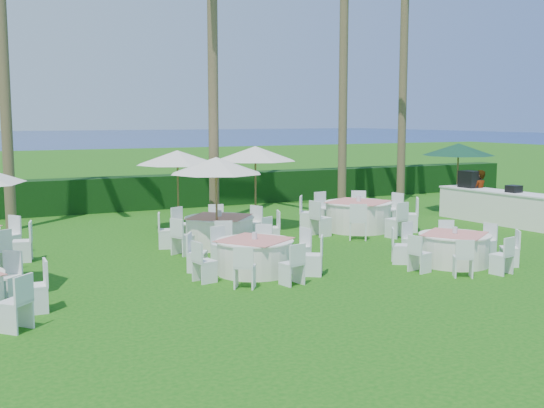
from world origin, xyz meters
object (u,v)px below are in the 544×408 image
(umbrella_c, at_px, (177,157))
(buffet_table, at_px, (500,206))
(banquet_table_c, at_px, (454,248))
(banquet_table_e, at_px, (219,231))
(banquet_table_f, at_px, (358,215))
(umbrella_b, at_px, (216,165))
(umbrella_green, at_px, (458,149))
(umbrella_d, at_px, (255,153))
(banquet_table_b, at_px, (255,256))
(staff_person, at_px, (479,195))

(umbrella_c, height_order, buffet_table, umbrella_c)
(banquet_table_c, height_order, banquet_table_e, banquet_table_e)
(banquet_table_f, bearing_deg, banquet_table_e, -173.61)
(banquet_table_f, xyz_separation_m, buffet_table, (4.74, -0.84, 0.09))
(banquet_table_f, height_order, umbrella_c, umbrella_c)
(banquet_table_c, distance_m, umbrella_b, 5.98)
(banquet_table_c, xyz_separation_m, banquet_table_f, (0.66, 4.89, 0.08))
(banquet_table_e, xyz_separation_m, umbrella_green, (9.78, 2.15, 1.80))
(umbrella_green, bearing_deg, umbrella_d, -179.67)
(banquet_table_b, bearing_deg, umbrella_d, 64.72)
(banquet_table_b, relative_size, banquet_table_f, 0.84)
(umbrella_c, distance_m, umbrella_green, 9.95)
(umbrella_b, bearing_deg, banquet_table_b, -94.11)
(banquet_table_f, relative_size, buffet_table, 0.77)
(banquet_table_c, bearing_deg, buffet_table, 36.85)
(banquet_table_c, distance_m, banquet_table_f, 4.93)
(umbrella_green, height_order, buffet_table, umbrella_green)
(banquet_table_f, height_order, umbrella_d, umbrella_d)
(umbrella_green, height_order, staff_person, umbrella_green)
(banquet_table_e, bearing_deg, buffet_table, -2.00)
(banquet_table_b, relative_size, umbrella_d, 1.18)
(banquet_table_e, height_order, umbrella_green, umbrella_green)
(banquet_table_c, relative_size, umbrella_green, 1.14)
(umbrella_b, bearing_deg, umbrella_c, 87.55)
(banquet_table_b, bearing_deg, banquet_table_e, 81.49)
(umbrella_green, distance_m, buffet_table, 3.01)
(umbrella_c, bearing_deg, banquet_table_f, -26.35)
(umbrella_c, bearing_deg, banquet_table_c, -60.55)
(umbrella_d, bearing_deg, banquet_table_c, -73.34)
(banquet_table_f, bearing_deg, staff_person, 2.31)
(banquet_table_e, bearing_deg, umbrella_green, 12.38)
(banquet_table_e, bearing_deg, banquet_table_f, 6.39)
(umbrella_b, bearing_deg, umbrella_d, 48.92)
(umbrella_b, height_order, staff_person, umbrella_b)
(banquet_table_c, bearing_deg, banquet_table_f, 82.35)
(banquet_table_b, bearing_deg, umbrella_c, 86.83)
(banquet_table_c, distance_m, buffet_table, 6.75)
(buffet_table, bearing_deg, staff_person, 85.45)
(banquet_table_f, distance_m, umbrella_c, 5.56)
(umbrella_b, bearing_deg, banquet_table_f, 12.06)
(umbrella_d, bearing_deg, banquet_table_e, -133.72)
(umbrella_c, xyz_separation_m, staff_person, (9.57, -2.15, -1.35))
(staff_person, bearing_deg, banquet_table_f, -9.75)
(banquet_table_b, relative_size, staff_person, 1.82)
(umbrella_b, distance_m, umbrella_c, 3.40)
(banquet_table_f, distance_m, umbrella_green, 5.71)
(buffet_table, bearing_deg, umbrella_b, -178.79)
(umbrella_d, relative_size, umbrella_green, 1.00)
(banquet_table_b, relative_size, buffet_table, 0.65)
(banquet_table_e, xyz_separation_m, staff_person, (9.43, 0.71, 0.39))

